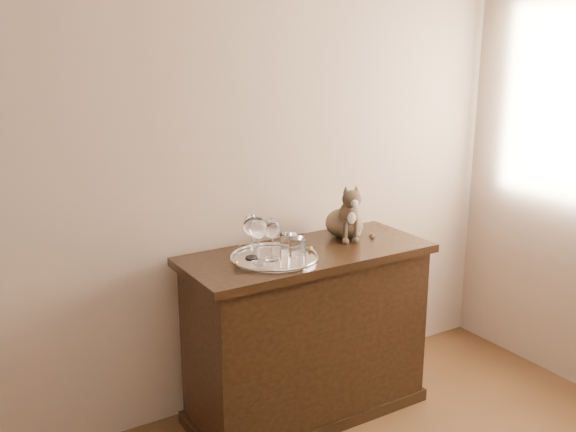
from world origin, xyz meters
The scene contains 9 objects.
wall_back centered at (0.00, 2.25, 1.35)m, with size 4.00×0.10×2.70m, color tan.
sideboard centered at (0.60, 1.94, 0.42)m, with size 1.20×0.50×0.85m, color black, non-canonical shape.
tray centered at (0.40, 1.91, 0.85)m, with size 0.40×0.40×0.01m, color silver.
wine_glass_a centered at (0.32, 1.96, 0.96)m, with size 0.08×0.08×0.20m, color white, non-canonical shape.
wine_glass_c centered at (0.31, 1.89, 0.96)m, with size 0.08×0.08×0.21m, color silver, non-canonical shape.
wine_glass_d centered at (0.39, 1.91, 0.95)m, with size 0.07×0.07×0.19m, color silver, non-canonical shape.
tumbler_a centered at (0.50, 1.87, 0.90)m, with size 0.08×0.08×0.09m, color white.
tumbler_c centered at (0.50, 1.95, 0.90)m, with size 0.08×0.08×0.09m, color white.
cat centered at (0.88, 2.03, 0.99)m, with size 0.28×0.26×0.28m, color brown, non-canonical shape.
Camera 1 is at (-0.97, -0.46, 1.79)m, focal length 40.00 mm.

